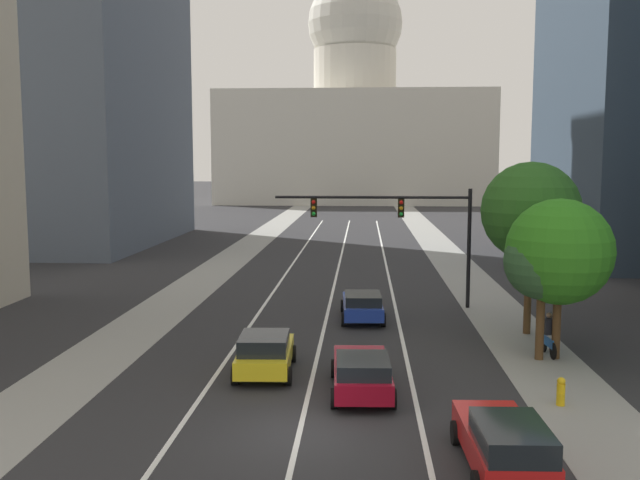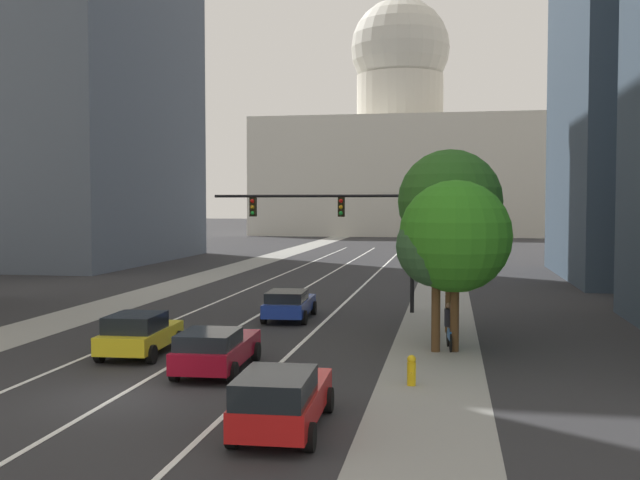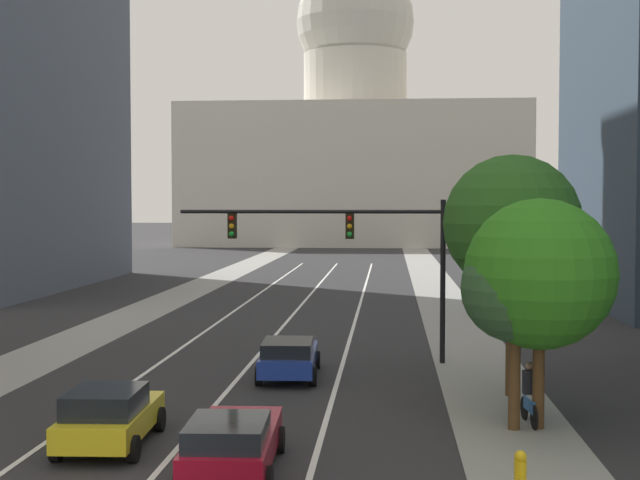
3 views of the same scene
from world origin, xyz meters
TOP-DOWN VIEW (x-y plane):
  - ground_plane at (0.00, 40.00)m, footprint 400.00×400.00m
  - sidewalk_left at (-8.50, 35.00)m, footprint 3.23×130.00m
  - sidewalk_right at (8.50, 35.00)m, footprint 3.23×130.00m
  - lane_stripe_left at (-3.44, 25.00)m, footprint 0.16×90.00m
  - lane_stripe_center at (0.00, 25.00)m, footprint 0.16×90.00m
  - lane_stripe_right at (3.44, 25.00)m, footprint 0.16×90.00m
  - office_tower_far_left at (-26.10, 44.43)m, footprint 18.81×26.65m
  - capitol_building at (0.00, 113.32)m, footprint 48.39×28.02m
  - car_crimson at (1.73, 3.40)m, footprint 2.17×4.66m
  - car_red at (5.18, -2.26)m, footprint 2.04×4.51m
  - car_blue at (1.73, 14.13)m, footprint 2.19×4.56m
  - car_yellow at (-1.72, 5.38)m, footprint 2.18×4.13m
  - traffic_signal_mast at (3.80, 17.29)m, footprint 10.10×0.39m
  - fire_hydrant at (7.91, 2.72)m, footprint 0.26×0.35m
  - cyclist at (9.00, 8.37)m, footprint 0.39×1.70m
  - street_tree_mid_right at (8.51, 7.85)m, footprint 2.89×2.89m
  - street_tree_far_right at (9.18, 8.02)m, footprint 4.04×4.04m
  - street_tree_near_right at (8.98, 11.92)m, footprint 4.27×4.27m

SIDE VIEW (x-z plane):
  - ground_plane at x=0.00m, z-range 0.00..0.00m
  - sidewalk_left at x=-8.50m, z-range 0.00..0.01m
  - sidewalk_right at x=8.50m, z-range 0.00..0.01m
  - lane_stripe_left at x=-3.44m, z-range 0.01..0.02m
  - lane_stripe_center at x=0.00m, z-range 0.01..0.02m
  - lane_stripe_right at x=3.44m, z-range 0.01..0.02m
  - fire_hydrant at x=7.91m, z-range 0.01..0.92m
  - car_blue at x=1.73m, z-range 0.04..1.43m
  - car_crimson at x=1.73m, z-range 0.03..1.47m
  - car_yellow at x=-1.72m, z-range 0.03..1.54m
  - car_red at x=5.18m, z-range 0.03..1.59m
  - cyclist at x=9.00m, z-range -0.01..1.71m
  - street_tree_mid_right at x=8.51m, z-range 1.15..6.39m
  - street_tree_far_right at x=9.18m, z-range 1.06..7.24m
  - traffic_signal_mast at x=3.80m, z-range 1.47..7.64m
  - street_tree_near_right at x=8.98m, z-range 1.63..9.18m
  - capitol_building at x=0.00m, z-range -7.15..35.63m
  - office_tower_far_left at x=-26.10m, z-range 0.04..45.94m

